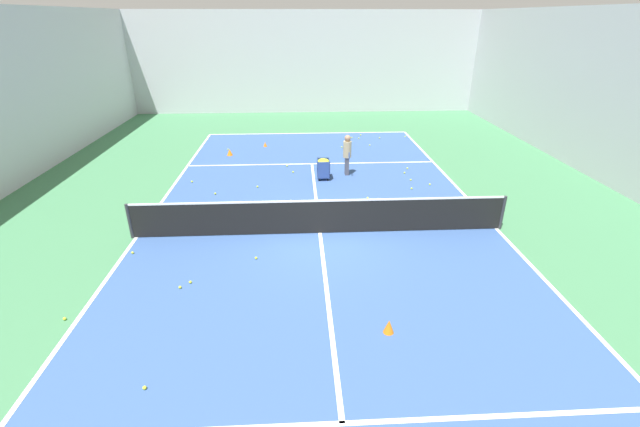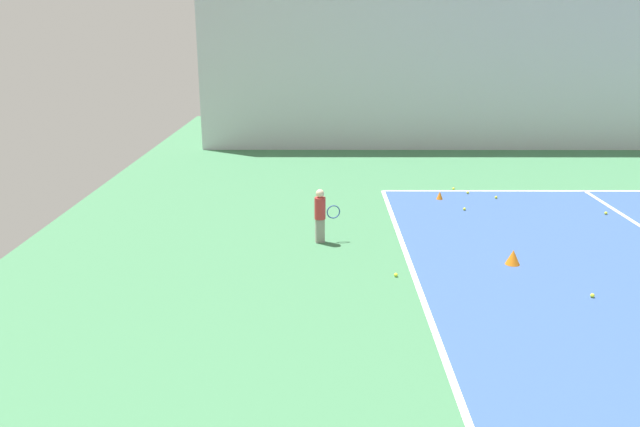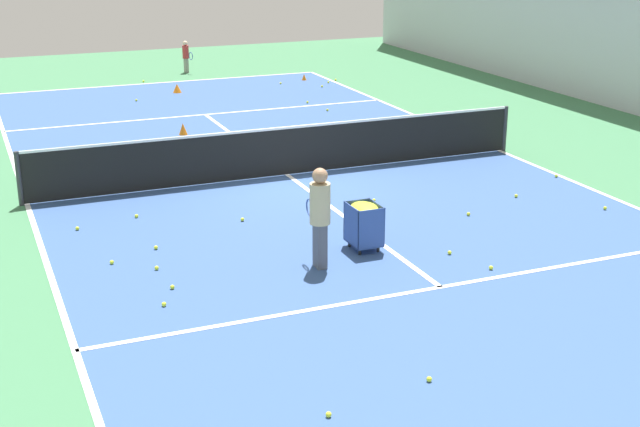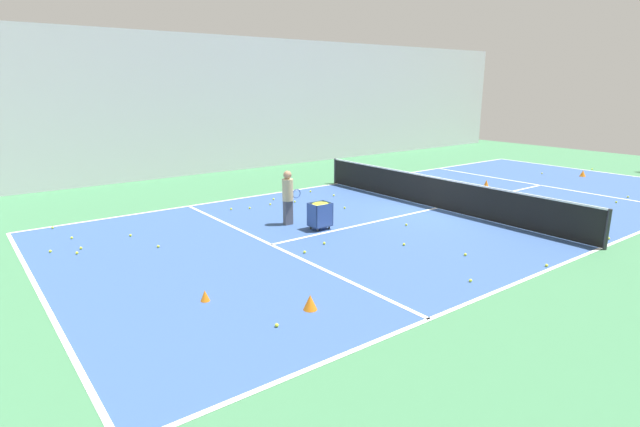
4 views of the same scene
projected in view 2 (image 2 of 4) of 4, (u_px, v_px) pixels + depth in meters
line_baseline_near at (410, 265)px, 11.55m from camera, size 10.83×0.10×0.00m
player_near_baseline at (321, 212)px, 12.60m from camera, size 0.29×0.55×1.12m
training_cone_0 at (513, 257)px, 11.56m from camera, size 0.27×0.27×0.28m
training_cone_2 at (440, 195)px, 15.91m from camera, size 0.16×0.16×0.21m
tennis_ball_1 at (454, 189)px, 16.82m from camera, size 0.07×0.07×0.07m
tennis_ball_14 at (592, 295)px, 10.17m from camera, size 0.07×0.07×0.07m
tennis_ball_26 at (396, 275)px, 11.01m from camera, size 0.07×0.07×0.07m
tennis_ball_27 at (464, 209)px, 14.97m from camera, size 0.07×0.07×0.07m
tennis_ball_30 at (496, 197)px, 15.98m from camera, size 0.07×0.07×0.07m
tennis_ball_31 at (468, 192)px, 16.44m from camera, size 0.07×0.07×0.07m
tennis_ball_33 at (606, 213)px, 14.64m from camera, size 0.07×0.07×0.07m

